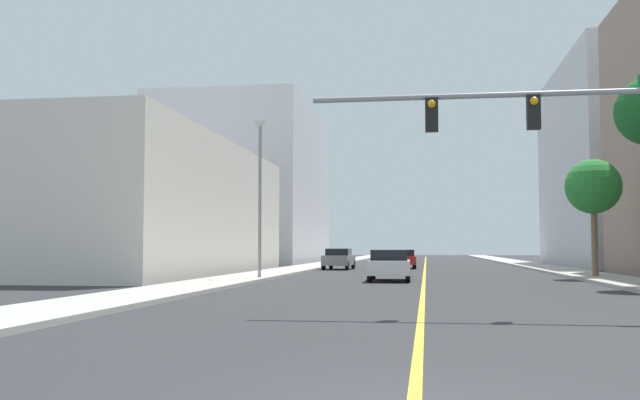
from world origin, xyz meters
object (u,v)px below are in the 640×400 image
object	(u,v)px
palm_far	(593,188)
car_white	(390,265)
traffic_signal_mast	(604,134)
street_lamp	(260,190)
car_gray	(339,259)
car_red	(403,259)

from	to	relation	value
palm_far	car_white	size ratio (longest dim) A/B	1.29
traffic_signal_mast	street_lamp	bearing A→B (deg)	126.76
traffic_signal_mast	car_gray	xyz separation A→B (m)	(-10.50, 33.77, -3.55)
street_lamp	palm_far	xyz separation A→B (m)	(16.54, 4.00, 0.25)
car_white	palm_far	bearing A→B (deg)	18.18
street_lamp	car_gray	xyz separation A→B (m)	(1.79, 17.32, -3.63)
traffic_signal_mast	car_red	size ratio (longest dim) A/B	2.50
car_gray	palm_far	bearing A→B (deg)	140.02
car_red	car_gray	xyz separation A→B (m)	(-4.48, -3.03, 0.03)
street_lamp	car_red	bearing A→B (deg)	72.85
car_red	car_gray	distance (m)	5.41
car_red	palm_far	bearing A→B (deg)	-60.10
car_gray	street_lamp	bearing A→B (deg)	86.20
street_lamp	car_red	size ratio (longest dim) A/B	1.81
car_red	car_white	distance (m)	20.01
car_white	traffic_signal_mast	bearing A→B (deg)	-71.89
palm_far	car_red	bearing A→B (deg)	122.12
street_lamp	car_gray	bearing A→B (deg)	84.09
car_red	car_white	xyz separation A→B (m)	(0.03, -20.01, 0.03)
car_gray	car_white	world-z (taller)	car_gray
traffic_signal_mast	street_lamp	xyz separation A→B (m)	(-12.30, 16.46, 0.08)
street_lamp	car_red	world-z (taller)	street_lamp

